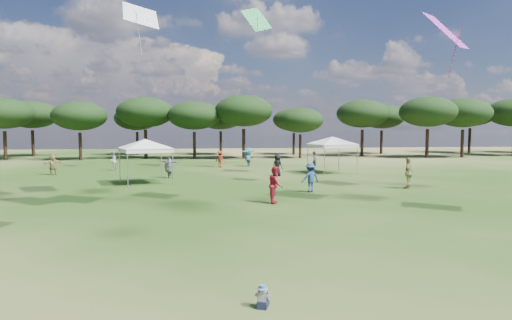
{
  "coord_description": "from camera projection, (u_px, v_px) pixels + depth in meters",
  "views": [
    {
      "loc": [
        -1.31,
        -6.55,
        3.69
      ],
      "look_at": [
        0.19,
        6.0,
        2.73
      ],
      "focal_mm": 30.0,
      "sensor_mm": 36.0,
      "label": 1
    }
  ],
  "objects": [
    {
      "name": "tent_left",
      "position": [
        145.0,
        141.0,
        27.96
      ],
      "size": [
        5.72,
        5.72,
        3.25
      ],
      "rotation": [
        0.0,
        0.0,
        0.35
      ],
      "color": "gray",
      "rests_on": "ground"
    },
    {
      "name": "tree_line",
      "position": [
        235.0,
        114.0,
        53.73
      ],
      "size": [
        108.78,
        17.63,
        7.77
      ],
      "color": "black",
      "rests_on": "ground"
    },
    {
      "name": "tent_right",
      "position": [
        332.0,
        138.0,
        34.46
      ],
      "size": [
        6.1,
        6.1,
        3.28
      ],
      "rotation": [
        0.0,
        0.0,
        0.21
      ],
      "color": "gray",
      "rests_on": "ground"
    },
    {
      "name": "toddler",
      "position": [
        263.0,
        297.0,
        8.75
      ],
      "size": [
        0.36,
        0.39,
        0.49
      ],
      "rotation": [
        0.0,
        0.0,
        -0.33
      ],
      "color": "#161A32",
      "rests_on": "ground"
    },
    {
      "name": "festival_crowd",
      "position": [
        188.0,
        166.0,
        31.27
      ],
      "size": [
        26.86,
        21.73,
        1.92
      ],
      "color": "olive",
      "rests_on": "ground"
    }
  ]
}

